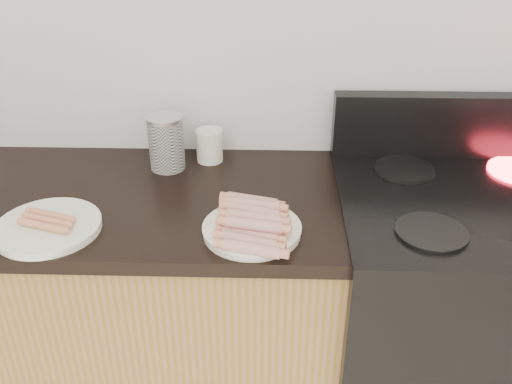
{
  "coord_description": "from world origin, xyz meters",
  "views": [
    {
      "loc": [
        0.21,
        0.31,
        1.7
      ],
      "look_at": [
        0.17,
        1.62,
        0.96
      ],
      "focal_mm": 40.0,
      "sensor_mm": 36.0,
      "label": 1
    }
  ],
  "objects_px": {
    "mug": "(209,145)",
    "stove": "(451,325)",
    "main_plate": "(252,231)",
    "canister": "(166,142)",
    "side_plate": "(48,227)"
  },
  "relations": [
    {
      "from": "stove",
      "to": "canister",
      "type": "bearing_deg",
      "value": 167.87
    },
    {
      "from": "mug",
      "to": "stove",
      "type": "bearing_deg",
      "value": -17.79
    },
    {
      "from": "main_plate",
      "to": "mug",
      "type": "xyz_separation_m",
      "value": [
        -0.15,
        0.41,
        0.04
      ]
    },
    {
      "from": "side_plate",
      "to": "main_plate",
      "type": "bearing_deg",
      "value": 0.02
    },
    {
      "from": "canister",
      "to": "mug",
      "type": "height_order",
      "value": "canister"
    },
    {
      "from": "stove",
      "to": "side_plate",
      "type": "xyz_separation_m",
      "value": [
        -1.14,
        -0.17,
        0.45
      ]
    },
    {
      "from": "canister",
      "to": "mug",
      "type": "bearing_deg",
      "value": 23.79
    },
    {
      "from": "main_plate",
      "to": "mug",
      "type": "relative_size",
      "value": 2.41
    },
    {
      "from": "stove",
      "to": "mug",
      "type": "height_order",
      "value": "mug"
    },
    {
      "from": "main_plate",
      "to": "mug",
      "type": "distance_m",
      "value": 0.44
    },
    {
      "from": "stove",
      "to": "mug",
      "type": "relative_size",
      "value": 8.9
    },
    {
      "from": "main_plate",
      "to": "stove",
      "type": "bearing_deg",
      "value": 14.96
    },
    {
      "from": "stove",
      "to": "side_plate",
      "type": "height_order",
      "value": "side_plate"
    },
    {
      "from": "main_plate",
      "to": "side_plate",
      "type": "height_order",
      "value": "side_plate"
    },
    {
      "from": "side_plate",
      "to": "mug",
      "type": "bearing_deg",
      "value": 47.81
    }
  ]
}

